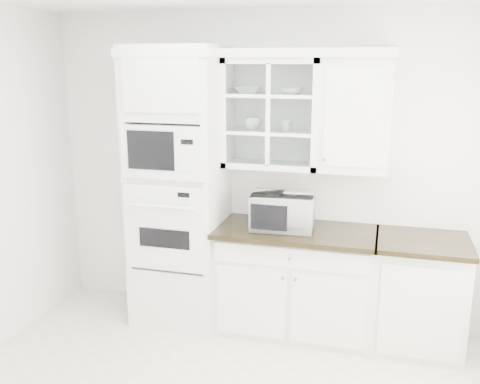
% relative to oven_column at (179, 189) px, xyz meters
% --- Properties ---
extents(room_shell, '(4.00, 3.50, 2.70)m').
position_rel_oven_column_xyz_m(room_shell, '(0.75, -0.99, 0.58)').
color(room_shell, white).
rests_on(room_shell, ground).
extents(oven_column, '(0.76, 0.68, 2.40)m').
position_rel_oven_column_xyz_m(oven_column, '(0.00, 0.00, 0.00)').
color(oven_column, white).
rests_on(oven_column, ground).
extents(base_cabinet_run, '(1.32, 0.67, 0.92)m').
position_rel_oven_column_xyz_m(base_cabinet_run, '(1.03, 0.03, -0.74)').
color(base_cabinet_run, white).
rests_on(base_cabinet_run, ground).
extents(extra_base_cabinet, '(0.72, 0.67, 0.92)m').
position_rel_oven_column_xyz_m(extra_base_cabinet, '(2.03, 0.03, -0.74)').
color(extra_base_cabinet, white).
rests_on(extra_base_cabinet, ground).
extents(upper_cabinet_glass, '(0.80, 0.33, 0.90)m').
position_rel_oven_column_xyz_m(upper_cabinet_glass, '(0.78, 0.17, 0.65)').
color(upper_cabinet_glass, white).
rests_on(upper_cabinet_glass, room_shell).
extents(upper_cabinet_solid, '(0.55, 0.33, 0.90)m').
position_rel_oven_column_xyz_m(upper_cabinet_solid, '(1.46, 0.17, 0.65)').
color(upper_cabinet_solid, white).
rests_on(upper_cabinet_solid, room_shell).
extents(crown_molding, '(2.14, 0.38, 0.07)m').
position_rel_oven_column_xyz_m(crown_molding, '(0.68, 0.14, 1.14)').
color(crown_molding, white).
rests_on(crown_molding, room_shell).
extents(countertop_microwave, '(0.54, 0.46, 0.30)m').
position_rel_oven_column_xyz_m(countertop_microwave, '(0.91, 0.02, -0.13)').
color(countertop_microwave, white).
rests_on(countertop_microwave, base_cabinet_run).
extents(bowl_a, '(0.30, 0.30, 0.06)m').
position_rel_oven_column_xyz_m(bowl_a, '(0.57, 0.16, 0.84)').
color(bowl_a, white).
rests_on(bowl_a, upper_cabinet_glass).
extents(bowl_b, '(0.22, 0.22, 0.06)m').
position_rel_oven_column_xyz_m(bowl_b, '(0.93, 0.18, 0.84)').
color(bowl_b, white).
rests_on(bowl_b, upper_cabinet_glass).
extents(cup_a, '(0.16, 0.16, 0.11)m').
position_rel_oven_column_xyz_m(cup_a, '(0.62, 0.16, 0.56)').
color(cup_a, white).
rests_on(cup_a, upper_cabinet_glass).
extents(cup_b, '(0.13, 0.13, 0.09)m').
position_rel_oven_column_xyz_m(cup_b, '(0.89, 0.18, 0.56)').
color(cup_b, white).
rests_on(cup_b, upper_cabinet_glass).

